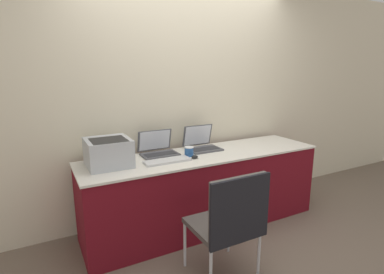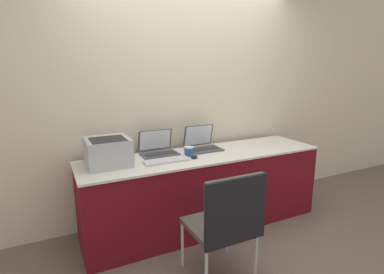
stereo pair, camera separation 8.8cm
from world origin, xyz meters
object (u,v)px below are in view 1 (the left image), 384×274
Objects in this scene: mouse at (195,157)px; coffee_cup at (189,151)px; laptop_right at (202,144)px; laptop_left at (158,149)px; chair at (231,217)px; external_keyboard at (167,161)px; printer at (108,151)px.

coffee_cup is at bearing 95.45° from mouse.
laptop_right reaches higher than mouse.
coffee_cup is at bearing -39.63° from laptop_left.
chair is (-0.34, -1.03, -0.29)m from laptop_right.
laptop_right is 3.64× the size of coffee_cup.
chair is at bearing -82.15° from laptop_left.
mouse reaches higher than external_keyboard.
laptop_left is at bearing 140.37° from coffee_cup.
printer reaches higher than coffee_cup.
coffee_cup reaches higher than external_keyboard.
external_keyboard is at bearing -164.33° from coffee_cup.
laptop_right is 0.38× the size of chair.
chair is (-0.11, -0.76, -0.25)m from mouse.
chair reaches higher than mouse.
printer is 0.77m from coffee_cup.
laptop_right is (1.01, 0.10, -0.08)m from printer.
printer is 1.11× the size of laptop_right.
external_keyboard is at bearing -94.13° from laptop_left.
laptop_left is 0.28m from external_keyboard.
printer reaches higher than mouse.
chair is at bearing -98.06° from mouse.
laptop_right is 0.36m from mouse.
laptop_left reaches higher than chair.
printer is 0.87× the size of external_keyboard.
coffee_cup is at bearing 83.50° from chair.
printer is 5.86× the size of mouse.
chair is (0.17, -0.79, -0.25)m from external_keyboard.
external_keyboard is at bearing -154.33° from laptop_right.
laptop_left is (0.52, 0.13, -0.08)m from printer.
laptop_right is 5.30× the size of mouse.
laptop_right reaches higher than chair.
printer is 0.54m from laptop_left.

